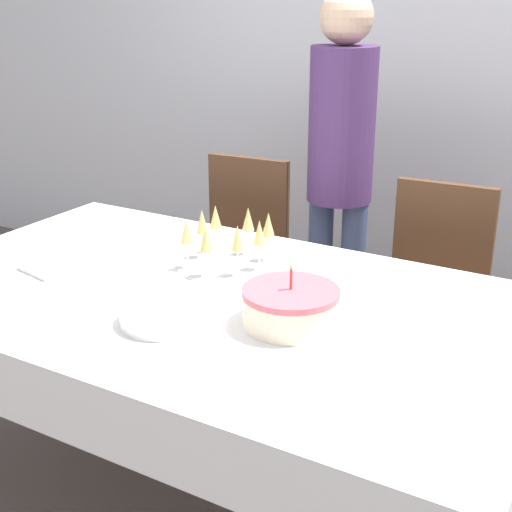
{
  "coord_description": "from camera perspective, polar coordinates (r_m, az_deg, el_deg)",
  "views": [
    {
      "loc": [
        1.16,
        -1.7,
        1.67
      ],
      "look_at": [
        0.11,
        0.09,
        0.89
      ],
      "focal_mm": 50.0,
      "sensor_mm": 36.0,
      "label": 1
    }
  ],
  "objects": [
    {
      "name": "ground_plane",
      "position": [
        2.65,
        -3.32,
        -18.6
      ],
      "size": [
        12.0,
        12.0,
        0.0
      ],
      "primitive_type": "plane",
      "color": "#564C47"
    },
    {
      "name": "wall_back",
      "position": [
        3.67,
        12.1,
        15.09
      ],
      "size": [
        8.0,
        0.05,
        2.7
      ],
      "color": "silver",
      "rests_on": "ground_plane"
    },
    {
      "name": "dining_table",
      "position": [
        2.29,
        -3.66,
        -5.36
      ],
      "size": [
        2.05,
        1.19,
        0.77
      ],
      "color": "white",
      "rests_on": "ground_plane"
    },
    {
      "name": "dining_chair_far_left",
      "position": [
        3.28,
        -1.44,
        0.14
      ],
      "size": [
        0.45,
        0.45,
        0.96
      ],
      "color": "#51331E",
      "rests_on": "ground_plane"
    },
    {
      "name": "dining_chair_far_right",
      "position": [
        2.94,
        13.87,
        -2.97
      ],
      "size": [
        0.44,
        0.44,
        0.96
      ],
      "color": "#51331E",
      "rests_on": "ground_plane"
    },
    {
      "name": "birthday_cake",
      "position": [
        2.02,
        2.78,
        -4.08
      ],
      "size": [
        0.28,
        0.28,
        0.18
      ],
      "color": "beige",
      "rests_on": "dining_table"
    },
    {
      "name": "champagne_tray",
      "position": [
        2.45,
        -2.25,
        1.11
      ],
      "size": [
        0.37,
        0.37,
        0.18
      ],
      "color": "silver",
      "rests_on": "dining_table"
    },
    {
      "name": "plate_stack_main",
      "position": [
        2.06,
        -7.3,
        -4.67
      ],
      "size": [
        0.26,
        0.26,
        0.05
      ],
      "color": "silver",
      "rests_on": "dining_table"
    },
    {
      "name": "cake_knife",
      "position": [
        1.85,
        0.76,
        -8.48
      ],
      "size": [
        0.29,
        0.11,
        0.0
      ],
      "color": "silver",
      "rests_on": "dining_table"
    },
    {
      "name": "fork_pile",
      "position": [
        2.51,
        -17.05,
        -1.11
      ],
      "size": [
        0.18,
        0.09,
        0.02
      ],
      "color": "silver",
      "rests_on": "dining_table"
    },
    {
      "name": "napkin_pile",
      "position": [
        2.61,
        -13.84,
        -0.03
      ],
      "size": [
        0.15,
        0.15,
        0.01
      ],
      "color": "white",
      "rests_on": "dining_table"
    },
    {
      "name": "person_standing",
      "position": [
        3.08,
        6.79,
        8.12
      ],
      "size": [
        0.28,
        0.28,
        1.68
      ],
      "color": "#3F4C72",
      "rests_on": "ground_plane"
    }
  ]
}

